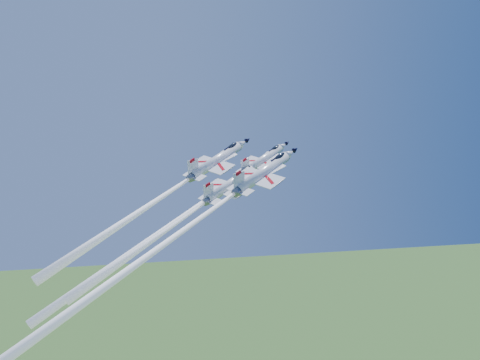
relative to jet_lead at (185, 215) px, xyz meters
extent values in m
cylinder|color=silver|center=(16.77, 7.61, 9.25)|extent=(5.58, 5.30, 9.99)
cone|color=silver|center=(21.70, 9.85, 11.98)|extent=(2.72, 2.62, 2.61)
cone|color=black|center=(22.85, 10.37, 12.61)|extent=(1.37, 1.32, 1.31)
cone|color=slate|center=(12.22, 5.55, 6.74)|extent=(2.40, 2.32, 1.78)
ellipsoid|color=black|center=(19.76, 8.87, 11.54)|extent=(2.73, 2.01, 1.96)
cube|color=black|center=(18.65, 8.33, 11.16)|extent=(0.92, 0.56, 0.67)
cube|color=silver|center=(16.01, 7.31, 8.60)|extent=(6.62, 8.53, 2.69)
cube|color=silver|center=(17.92, 9.33, 10.13)|extent=(2.77, 2.00, 1.45)
cube|color=silver|center=(18.93, 7.46, 9.84)|extent=(2.77, 2.00, 1.45)
cube|color=silver|center=(12.91, 5.88, 7.03)|extent=(3.52, 4.65, 1.43)
cube|color=silver|center=(12.64, 5.52, 8.39)|extent=(2.60, 1.68, 3.20)
cube|color=#A10811|center=(12.45, 5.24, 9.52)|extent=(1.07, 0.66, 0.90)
cube|color=black|center=(17.04, 7.87, 8.56)|extent=(7.20, 3.60, 3.99)
sphere|color=white|center=(12.05, 5.47, 6.64)|extent=(0.94, 0.91, 0.85)
cone|color=white|center=(-6.67, -3.03, -3.69)|extent=(17.82, 16.80, 41.84)
cylinder|color=silver|center=(8.41, 13.83, 8.80)|extent=(7.06, 6.71, 12.64)
cone|color=silver|center=(14.65, 16.66, 12.25)|extent=(3.45, 3.31, 3.30)
cone|color=black|center=(16.10, 17.32, 13.05)|extent=(1.74, 1.67, 1.65)
cone|color=slate|center=(2.66, 11.22, 5.63)|extent=(3.04, 2.93, 2.25)
ellipsoid|color=black|center=(12.19, 15.42, 11.70)|extent=(3.45, 2.54, 2.48)
cube|color=black|center=(10.78, 14.73, 11.21)|extent=(1.17, 0.71, 0.85)
cube|color=silver|center=(7.45, 13.44, 7.98)|extent=(8.37, 10.79, 3.40)
cube|color=silver|center=(9.87, 15.99, 9.91)|extent=(3.51, 2.53, 1.84)
cube|color=silver|center=(11.14, 13.64, 9.55)|extent=(3.51, 2.53, 1.84)
cube|color=silver|center=(3.53, 11.63, 5.99)|extent=(4.45, 5.88, 1.80)
cube|color=silver|center=(3.18, 11.18, 7.71)|extent=(3.29, 2.13, 4.05)
cube|color=#A10811|center=(2.95, 10.83, 9.14)|extent=(1.35, 0.84, 1.13)
cube|color=black|center=(8.75, 14.15, 7.93)|extent=(9.11, 4.55, 5.04)
sphere|color=white|center=(2.44, 11.12, 5.51)|extent=(1.19, 1.15, 1.08)
cone|color=white|center=(-11.64, 4.72, -2.27)|extent=(14.47, 13.67, 32.08)
cylinder|color=silver|center=(14.77, 0.21, 7.36)|extent=(6.95, 6.60, 12.45)
cone|color=silver|center=(20.91, 3.00, 10.75)|extent=(3.39, 3.26, 3.25)
cone|color=black|center=(22.34, 3.64, 11.54)|extent=(1.71, 1.64, 1.63)
cone|color=slate|center=(9.10, -2.36, 4.23)|extent=(2.99, 2.88, 2.21)
ellipsoid|color=black|center=(18.49, 1.78, 10.21)|extent=(3.40, 2.50, 2.44)
cube|color=black|center=(17.10, 1.10, 9.73)|extent=(1.15, 0.70, 0.83)
cube|color=silver|center=(13.82, -0.18, 6.55)|extent=(8.24, 10.62, 3.35)
cube|color=silver|center=(16.21, 2.34, 8.45)|extent=(3.45, 2.50, 1.81)
cube|color=silver|center=(17.46, 0.02, 8.09)|extent=(3.45, 2.50, 1.81)
cube|color=silver|center=(9.96, -1.96, 4.59)|extent=(4.38, 5.79, 1.78)
cube|color=silver|center=(9.62, -2.40, 6.28)|extent=(3.24, 2.10, 3.98)
cube|color=#A10811|center=(9.39, -2.75, 7.69)|extent=(1.33, 0.83, 1.12)
cube|color=black|center=(15.10, 0.52, 6.50)|extent=(8.97, 4.48, 4.97)
sphere|color=white|center=(8.89, -2.46, 4.11)|extent=(1.18, 1.13, 1.06)
cone|color=white|center=(-13.71, -12.72, -8.36)|extent=(21.59, 20.35, 50.55)
cylinder|color=silver|center=(9.41, 4.10, 4.95)|extent=(6.34, 6.02, 11.35)
cone|color=silver|center=(15.01, 6.64, 8.04)|extent=(3.09, 2.97, 2.96)
cone|color=black|center=(16.31, 7.23, 8.76)|extent=(1.56, 1.50, 1.49)
cone|color=slate|center=(4.25, 1.76, 2.10)|extent=(2.73, 2.63, 2.02)
ellipsoid|color=black|center=(12.81, 5.53, 7.55)|extent=(3.10, 2.28, 2.22)
cube|color=black|center=(11.54, 4.92, 7.11)|extent=(1.05, 0.64, 0.76)
cube|color=silver|center=(8.55, 3.75, 4.21)|extent=(7.51, 9.69, 3.06)
cube|color=silver|center=(10.72, 6.04, 5.94)|extent=(3.15, 2.28, 1.65)
cube|color=silver|center=(11.86, 3.93, 5.62)|extent=(3.15, 2.28, 1.65)
cube|color=silver|center=(5.03, 2.13, 2.43)|extent=(3.99, 5.28, 1.62)
cube|color=silver|center=(4.72, 1.72, 3.97)|extent=(2.95, 1.91, 3.63)
cube|color=#A10811|center=(4.51, 1.41, 5.26)|extent=(1.21, 0.75, 1.02)
cube|color=black|center=(9.72, 4.39, 4.16)|extent=(8.18, 4.08, 4.53)
sphere|color=white|center=(4.05, 1.67, 1.99)|extent=(1.07, 1.03, 0.97)
cone|color=white|center=(-8.01, -3.81, -4.67)|extent=(12.51, 11.82, 27.56)
camera|label=1|loc=(-11.63, -95.60, 16.62)|focal=40.00mm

